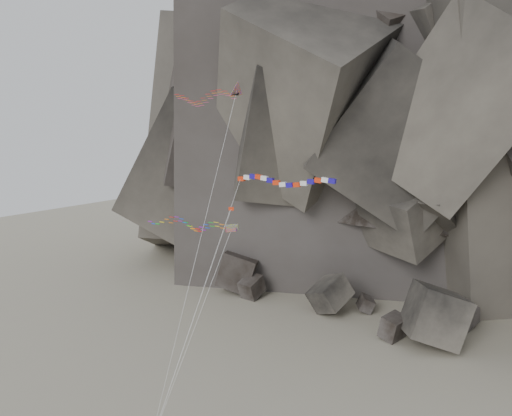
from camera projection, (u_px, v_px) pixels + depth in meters
The scene contains 6 objects.
headland at pixel (418, 67), 102.63m from camera, with size 110.00×70.00×84.00m, color #5E574D, non-canonical shape.
boulder_field at pixel (364, 306), 76.32m from camera, with size 66.65×17.02×9.64m.
delta_kite at pixel (201, 97), 53.72m from camera, with size 10.06×15.46×32.83m.
banner_kite at pixel (283, 182), 47.90m from camera, with size 11.02×14.12×23.56m.
parafoil_kite at pixel (186, 223), 50.82m from camera, with size 12.34×10.03×19.07m.
pennant_kite at pixel (209, 272), 45.25m from camera, with size 3.39×8.44×20.89m.
Camera 1 is at (30.22, -36.98, 30.02)m, focal length 35.00 mm.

